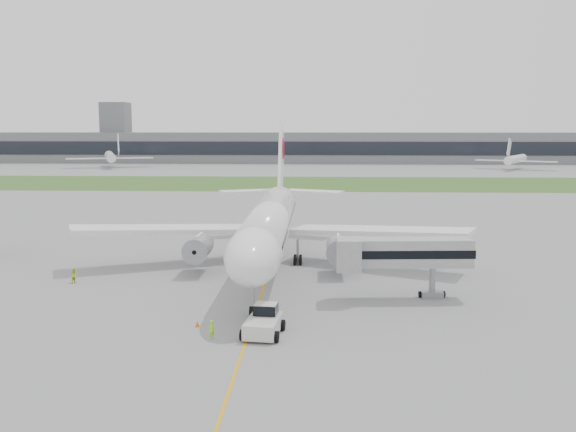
{
  "coord_description": "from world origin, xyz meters",
  "views": [
    {
      "loc": [
        5.57,
        -70.3,
        16.83
      ],
      "look_at": [
        2.24,
        2.0,
        6.69
      ],
      "focal_mm": 40.0,
      "sensor_mm": 36.0,
      "label": 1
    }
  ],
  "objects_px": {
    "airliner": "(270,221)",
    "ground_crew_near": "(211,329)",
    "jet_bridge": "(399,253)",
    "pushback_tug": "(264,321)"
  },
  "relations": [
    {
      "from": "jet_bridge",
      "to": "ground_crew_near",
      "type": "bearing_deg",
      "value": -146.53
    },
    {
      "from": "airliner",
      "to": "ground_crew_near",
      "type": "relative_size",
      "value": 35.4
    },
    {
      "from": "airliner",
      "to": "pushback_tug",
      "type": "xyz_separation_m",
      "value": [
        1.28,
        -24.8,
        -4.59
      ]
    },
    {
      "from": "jet_bridge",
      "to": "ground_crew_near",
      "type": "relative_size",
      "value": 8.75
    },
    {
      "from": "pushback_tug",
      "to": "jet_bridge",
      "type": "distance_m",
      "value": 17.03
    },
    {
      "from": "airliner",
      "to": "jet_bridge",
      "type": "bearing_deg",
      "value": -44.95
    },
    {
      "from": "airliner",
      "to": "ground_crew_near",
      "type": "xyz_separation_m",
      "value": [
        -2.83,
        -26.07,
        -4.9
      ]
    },
    {
      "from": "pushback_tug",
      "to": "ground_crew_near",
      "type": "distance_m",
      "value": 4.31
    },
    {
      "from": "jet_bridge",
      "to": "airliner",
      "type": "bearing_deg",
      "value": 131.05
    },
    {
      "from": "pushback_tug",
      "to": "jet_bridge",
      "type": "height_order",
      "value": "jet_bridge"
    }
  ]
}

